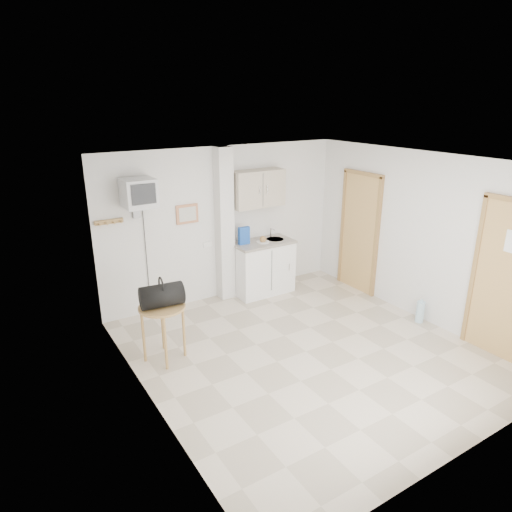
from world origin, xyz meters
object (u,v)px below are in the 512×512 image
crt_television (139,194)px  duffel_bag (162,295)px  water_bottle (420,312)px  round_table (162,314)px

crt_television → duffel_bag: crt_television is taller
duffel_bag → crt_television: bearing=87.0°
crt_television → water_bottle: bearing=-33.2°
water_bottle → crt_television: bearing=146.8°
water_bottle → round_table: bearing=163.7°
crt_television → round_table: 1.77m
crt_television → duffel_bag: 1.60m
crt_television → round_table: bearing=-99.6°
crt_television → water_bottle: crt_television is taller
round_table → duffel_bag: 0.26m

